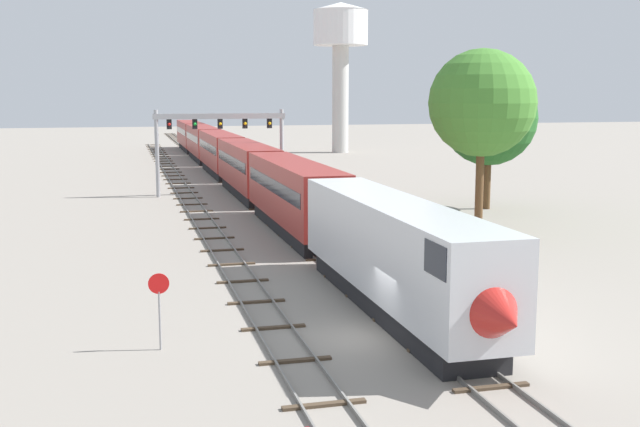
% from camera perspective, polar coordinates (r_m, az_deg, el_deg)
% --- Properties ---
extents(ground_plane, '(400.00, 400.00, 0.00)m').
position_cam_1_polar(ground_plane, '(30.31, 3.87, -9.08)').
color(ground_plane, gray).
extents(track_main, '(2.60, 200.00, 0.16)m').
position_cam_1_polar(track_main, '(88.56, -7.14, 2.76)').
color(track_main, slate).
rests_on(track_main, ground).
extents(track_near, '(2.60, 160.00, 0.16)m').
position_cam_1_polar(track_near, '(68.23, -9.56, 0.91)').
color(track_near, slate).
rests_on(track_near, ground).
extents(passenger_train, '(3.04, 118.56, 4.80)m').
position_cam_1_polar(passenger_train, '(81.33, -6.53, 4.03)').
color(passenger_train, silver).
rests_on(passenger_train, ground).
extents(signal_gantry, '(12.10, 0.49, 7.89)m').
position_cam_1_polar(signal_gantry, '(71.92, -7.36, 5.95)').
color(signal_gantry, '#999BA0').
rests_on(signal_gantry, ground).
extents(water_tower, '(8.70, 8.70, 23.45)m').
position_cam_1_polar(water_tower, '(124.45, 1.53, 12.78)').
color(water_tower, beige).
rests_on(water_tower, ground).
extents(stop_sign, '(0.76, 0.08, 2.88)m').
position_cam_1_polar(stop_sign, '(28.87, -11.77, -6.29)').
color(stop_sign, gray).
rests_on(stop_sign, ground).
extents(trackside_tree_left, '(7.29, 7.29, 12.34)m').
position_cam_1_polar(trackside_tree_left, '(53.84, 11.85, 7.95)').
color(trackside_tree_left, brown).
rests_on(trackside_tree_left, ground).
extents(trackside_tree_mid, '(7.63, 7.63, 11.19)m').
position_cam_1_polar(trackside_tree_mid, '(64.03, 12.37, 6.87)').
color(trackside_tree_mid, brown).
rests_on(trackside_tree_mid, ground).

